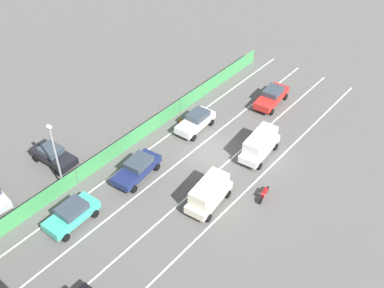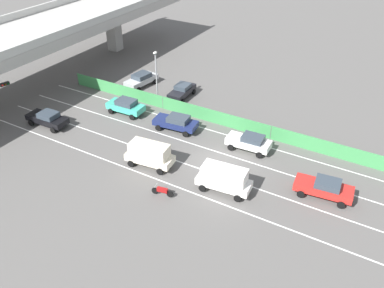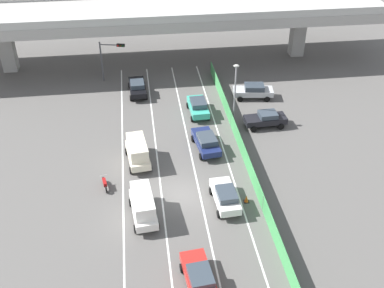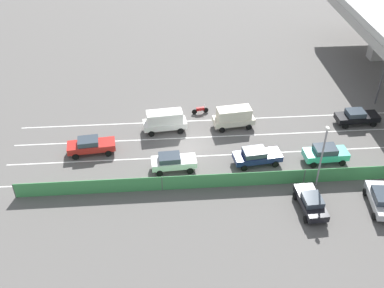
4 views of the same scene
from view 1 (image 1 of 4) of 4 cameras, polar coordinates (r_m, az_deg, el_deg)
The scene contains 16 objects.
ground_plane at distance 41.45m, azimuth 2.58°, elevation -1.24°, with size 300.00×300.00×0.00m, color #565451.
lane_line_left_edge at distance 37.37m, azimuth 5.19°, elevation -7.09°, with size 0.14×43.08×0.01m, color silver.
lane_line_mid_left at distance 38.66m, azimuth 1.28°, elevation -4.89°, with size 0.14×43.08×0.01m, color silver.
lane_line_mid_right at distance 40.17m, azimuth -2.33°, elevation -2.83°, with size 0.14×43.08×0.01m, color silver.
lane_line_right_edge at distance 41.88m, azimuth -5.66°, elevation -0.91°, with size 0.14×43.08×0.01m, color silver.
green_fence at distance 42.27m, azimuth -7.22°, elevation 0.74°, with size 0.10×39.18×1.53m.
car_sedan_navy at distance 38.98m, azimuth -6.71°, elevation -2.93°, with size 2.47×4.79×1.63m.
car_taxi_teal at distance 36.24m, azimuth -14.48°, elevation -8.27°, with size 2.14×4.31×1.71m.
car_van_white at distance 40.88m, azimuth 8.30°, elevation -0.01°, with size 2.31×4.72×2.30m.
car_hatchback_white at distance 43.67m, azimuth 0.48°, elevation 2.84°, with size 2.12×4.34×1.67m.
car_sedan_red at distance 47.72m, azimuth 9.72°, elevation 5.77°, with size 2.34×4.85×1.67m.
car_van_cream at distance 36.19m, azimuth 2.09°, elevation -5.95°, with size 2.41×4.57×2.27m.
motorcycle at distance 37.67m, azimuth 8.81°, elevation -6.01°, with size 0.64×1.93×0.93m.
parked_sedan_dark at distance 41.72m, azimuth -16.61°, elevation -1.28°, with size 4.39×2.13×1.60m.
street_lamp at distance 37.14m, azimuth -16.40°, elevation -0.82°, with size 0.60×0.36×6.46m.
traffic_cone at distance 44.92m, azimuth -1.44°, elevation 3.01°, with size 0.47×0.47×0.64m.
Camera 1 is at (-18.44, 25.30, 27.17)m, focal length 43.67 mm.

